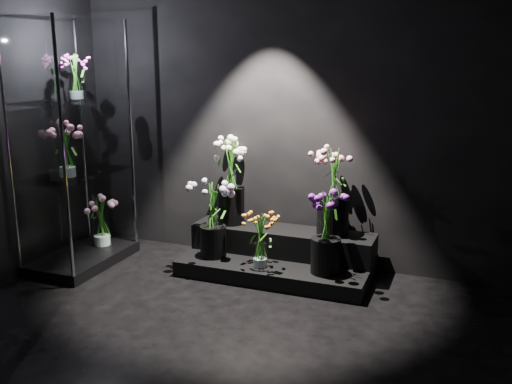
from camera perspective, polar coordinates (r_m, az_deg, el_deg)
The scene contains 12 objects.
floor at distance 3.78m, azimuth -7.40°, elevation -16.50°, with size 4.00×4.00×0.00m, color black.
wall_back at distance 5.13m, azimuth 2.85°, elevation 8.20°, with size 4.00×4.00×0.00m, color black.
display_riser at distance 5.08m, azimuth 2.30°, elevation -6.33°, with size 1.64×0.73×0.37m.
display_case at distance 5.28m, azimuth -17.74°, elevation 4.36°, with size 0.60×0.99×2.18m.
bouquet_orange_bells at distance 4.77m, azimuth 0.42°, elevation -4.51°, with size 0.36×0.36×0.50m.
bouquet_lilac at distance 4.99m, azimuth -4.35°, elevation -2.17°, with size 0.41×0.41×0.68m.
bouquet_purple at distance 4.64m, azimuth 7.05°, elevation -3.88°, with size 0.39×0.39×0.67m.
bouquet_cream_roses at distance 5.16m, azimuth -2.52°, elevation 1.72°, with size 0.48×0.48×0.78m.
bouquet_pink_roses at distance 4.90m, azimuth 7.78°, elevation 0.45°, with size 0.35×0.35×0.77m.
bouquet_case_pink at distance 5.15m, azimuth -18.48°, elevation 4.18°, with size 0.33×0.33×0.48m.
bouquet_case_magenta at distance 5.34m, azimuth -17.62°, elevation 10.96°, with size 0.30×0.30×0.38m.
bouquet_case_base_pink at distance 5.61m, azimuth -15.26°, elevation -2.55°, with size 0.41×0.41×0.51m.
Camera 1 is at (1.60, -2.85, 1.90)m, focal length 40.00 mm.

